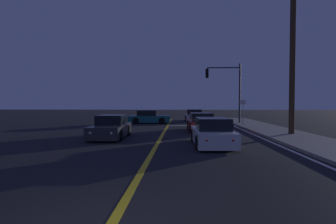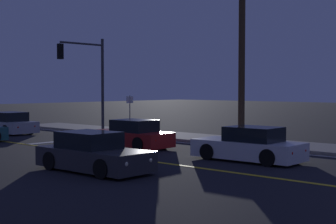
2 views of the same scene
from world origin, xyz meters
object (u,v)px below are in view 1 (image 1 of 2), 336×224
Objects in this scene: traffic_signal_near_right at (228,84)px; utility_pole_right at (293,41)px; car_mid_block_silver at (194,116)px; car_side_waiting_white at (212,133)px; car_following_oncoming_teal at (149,118)px; car_distant_tail_charcoal at (111,128)px; street_sign_corner at (243,108)px; car_parked_curb_red at (201,123)px.

utility_pole_right reaches higher than traffic_signal_near_right.
car_mid_block_silver and car_side_waiting_white have the same top height.
car_following_oncoming_teal is 0.71× the size of traffic_signal_near_right.
car_distant_tail_charcoal is 12.73m from street_sign_corner.
car_following_oncoming_teal is 1.00× the size of car_parked_curb_red.
car_distant_tail_charcoal is 1.03× the size of car_parked_curb_red.
car_mid_block_silver is 0.39× the size of utility_pole_right.
street_sign_corner is at bearing 67.07° from car_following_oncoming_teal.
car_distant_tail_charcoal and car_mid_block_silver have the same top height.
car_side_waiting_white is (5.65, -2.61, 0.00)m from car_distant_tail_charcoal.
traffic_signal_near_right is at bearing 107.43° from street_sign_corner.
traffic_signal_near_right is (7.82, -0.42, 3.33)m from car_following_oncoming_teal.
car_parked_curb_red and car_mid_block_silver have the same top height.
car_parked_curb_red is 0.71× the size of traffic_signal_near_right.
car_distant_tail_charcoal is at bearing -139.22° from street_sign_corner.
car_distant_tail_charcoal is at bearing -146.89° from car_parked_curb_red.
utility_pole_right is (2.28, -9.72, 1.99)m from traffic_signal_near_right.
street_sign_corner is at bearing 107.43° from traffic_signal_near_right.
car_mid_block_silver is 1.86× the size of street_sign_corner.
car_side_waiting_white is 0.74× the size of traffic_signal_near_right.
car_parked_curb_red is 1.77× the size of street_sign_corner.
utility_pole_right reaches higher than car_parked_curb_red.
car_following_oncoming_teal is at bearing 106.79° from car_side_waiting_white.
traffic_signal_near_right is 10.18m from utility_pole_right.
car_following_oncoming_teal is at bearing 159.71° from street_sign_corner.
traffic_signal_near_right is at bearing -53.39° from car_mid_block_silver.
car_parked_curb_red is (4.69, -7.56, -0.00)m from car_following_oncoming_teal.
traffic_signal_near_right is (3.09, -4.11, 3.33)m from car_mid_block_silver.
traffic_signal_near_right is 0.51× the size of utility_pole_right.
car_side_waiting_white is at bearing 153.94° from car_distant_tail_charcoal.
utility_pole_right is (5.36, 3.97, 5.32)m from car_side_waiting_white.
traffic_signal_near_right reaches higher than street_sign_corner.
car_distant_tail_charcoal is 0.99× the size of car_side_waiting_white.
car_parked_curb_red is at bearing 154.51° from utility_pole_right.
traffic_signal_near_right is at bearing -129.45° from car_distant_tail_charcoal.
car_following_oncoming_teal is 8.90m from car_parked_curb_red.
car_following_oncoming_teal is 8.51m from traffic_signal_near_right.
street_sign_corner is at bearing 45.23° from car_parked_curb_red.
car_mid_block_silver is 6.13m from traffic_signal_near_right.
car_distant_tail_charcoal is at bearing -110.68° from car_mid_block_silver.
car_mid_block_silver is at bearing 88.25° from car_side_waiting_white.
car_side_waiting_white is (4.74, -14.11, -0.00)m from car_following_oncoming_teal.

